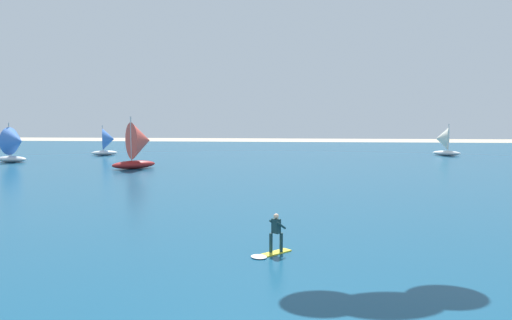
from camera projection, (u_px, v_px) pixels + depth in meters
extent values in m
cube|color=navy|center=(274.00, 166.00, 53.83)|extent=(160.00, 90.00, 0.10)
cube|color=yellow|center=(276.00, 253.00, 20.08)|extent=(1.30, 1.30, 0.05)
cylinder|color=#143338|center=(271.00, 243.00, 20.01)|extent=(0.14, 0.14, 0.80)
cylinder|color=#143338|center=(281.00, 242.00, 20.07)|extent=(0.14, 0.14, 0.80)
cube|color=#143338|center=(276.00, 226.00, 19.97)|extent=(0.41, 0.41, 0.60)
sphere|color=beige|center=(276.00, 216.00, 19.93)|extent=(0.22, 0.22, 0.22)
cylinder|color=#143338|center=(274.00, 224.00, 20.19)|extent=(0.42, 0.42, 0.39)
cylinder|color=#143338|center=(281.00, 225.00, 19.85)|extent=(0.42, 0.42, 0.39)
ellipsoid|color=white|center=(259.00, 257.00, 19.46)|extent=(0.92, 0.92, 0.08)
ellipsoid|color=white|center=(446.00, 153.00, 66.43)|extent=(3.83, 2.54, 0.68)
cylinder|color=silver|center=(448.00, 137.00, 66.14)|extent=(0.11, 0.11, 3.63)
cone|color=silver|center=(442.00, 139.00, 66.52)|extent=(2.63, 3.43, 3.05)
ellipsoid|color=white|center=(104.00, 153.00, 66.99)|extent=(3.69, 2.26, 0.65)
cylinder|color=silver|center=(103.00, 138.00, 66.75)|extent=(0.11, 0.11, 3.49)
cone|color=#3F72CC|center=(108.00, 139.00, 66.96)|extent=(2.39, 3.27, 2.93)
ellipsoid|color=maroon|center=(134.00, 165.00, 50.64)|extent=(4.61, 4.03, 0.86)
cylinder|color=silver|center=(131.00, 139.00, 50.26)|extent=(0.14, 0.14, 4.59)
cone|color=#D84C3F|center=(141.00, 141.00, 50.82)|extent=(3.93, 4.29, 3.86)
ellipsoid|color=silver|center=(12.00, 159.00, 57.43)|extent=(4.08, 1.91, 0.74)
cylinder|color=silver|center=(9.00, 139.00, 57.25)|extent=(0.12, 0.12, 3.93)
cone|color=#3F72CC|center=(16.00, 141.00, 57.08)|extent=(2.18, 3.52, 3.30)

